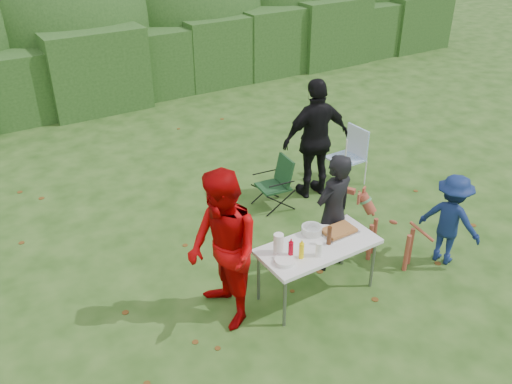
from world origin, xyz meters
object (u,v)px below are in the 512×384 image
person_red_jacket (223,251)px  lawn_chair (345,156)px  beer_bottle (329,236)px  dog (392,232)px  camping_chair (273,184)px  folding_table (318,248)px  paper_towel_roll (278,244)px  child (450,220)px  mustard_bottle (301,251)px  person_black_puffy (316,139)px  ketchup_bottle (291,250)px  person_cook (333,213)px

person_red_jacket → lawn_chair: 3.96m
person_red_jacket → beer_bottle: (1.31, -0.27, -0.11)m
dog → camping_chair: bearing=-14.0°
folding_table → paper_towel_roll: paper_towel_roll is taller
child → mustard_bottle: 2.29m
person_black_puffy → beer_bottle: 2.56m
ketchup_bottle → lawn_chair: bearing=38.5°
person_cook → lawn_chair: (1.74, 1.75, -0.34)m
folding_table → lawn_chair: size_ratio=1.53×
dog → paper_towel_roll: bearing=57.4°
person_red_jacket → paper_towel_roll: bearing=85.9°
lawn_chair → beer_bottle: size_ratio=4.10×
person_black_puffy → ketchup_bottle: (-1.99, -2.10, -0.15)m
paper_towel_roll → folding_table: bearing=-13.3°
person_cook → dog: (0.74, -0.37, -0.35)m
person_black_puffy → camping_chair: person_black_puffy is taller
person_black_puffy → paper_towel_roll: bearing=51.0°
folding_table → child: bearing=-11.2°
person_cook → person_red_jacket: 1.72m
folding_table → person_black_puffy: person_black_puffy is taller
mustard_bottle → person_cook: bearing=28.5°
camping_chair → lawn_chair: bearing=-171.8°
paper_towel_roll → person_cook: bearing=13.3°
dog → paper_towel_roll: size_ratio=3.92×
lawn_chair → dog: bearing=64.0°
child → dog: bearing=41.7°
ketchup_bottle → paper_towel_roll: (-0.06, 0.16, 0.02)m
ketchup_bottle → beer_bottle: beer_bottle is taller
ketchup_bottle → beer_bottle: 0.56m
camping_chair → beer_bottle: beer_bottle is taller
folding_table → camping_chair: camping_chair is taller
child → camping_chair: (-1.21, 2.44, -0.23)m
camping_chair → beer_bottle: (-0.61, -2.11, 0.44)m
lawn_chair → person_black_puffy: bearing=2.8°
person_black_puffy → beer_bottle: person_black_puffy is taller
dog → mustard_bottle: (-1.59, -0.09, 0.36)m
folding_table → person_black_puffy: size_ratio=0.75×
person_black_puffy → ketchup_bottle: person_black_puffy is taller
beer_bottle → paper_towel_roll: bearing=164.6°
mustard_bottle → paper_towel_roll: (-0.17, 0.22, 0.03)m
person_red_jacket → person_black_puffy: size_ratio=0.97×
child → mustard_bottle: size_ratio=6.50×
ketchup_bottle → dog: bearing=1.0°
beer_bottle → person_red_jacket: bearing=168.4°
beer_bottle → paper_towel_roll: (-0.62, 0.17, 0.01)m
camping_chair → mustard_bottle: (-1.06, -2.16, 0.42)m
camping_chair → person_red_jacket: bearing=50.0°
person_cook → beer_bottle: person_cook is taller
person_red_jacket → lawn_chair: size_ratio=1.98×
folding_table → child: 1.97m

